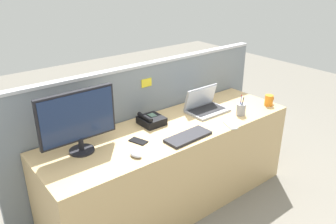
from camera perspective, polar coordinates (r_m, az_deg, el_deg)
ground_plane at (r=3.23m, az=0.57°, el=-14.73°), size 10.00×10.00×0.00m
desk at (r=3.01m, az=0.60°, el=-9.05°), size 2.23×0.69×0.76m
cubicle_divider at (r=3.16m, az=-3.77°, el=-2.54°), size 2.62×0.08×1.22m
desktop_monitor at (r=2.44m, az=-14.84°, el=-1.16°), size 0.56×0.18×0.46m
laptop at (r=3.13m, az=6.16°, el=1.11°), size 0.36×0.25×0.22m
desk_phone at (r=2.86m, az=-2.85°, el=-1.37°), size 0.19×0.20×0.10m
keyboard_main at (r=2.65m, az=3.38°, el=-4.13°), size 0.39×0.17×0.02m
computer_mouse_right_hand at (r=2.41m, az=-5.37°, el=-7.10°), size 0.08×0.11×0.03m
pen_cup at (r=3.10m, az=12.11°, el=0.46°), size 0.08×0.08×0.18m
cell_phone_black_slab at (r=2.61m, az=-4.98°, el=-4.87°), size 0.11×0.15×0.01m
cell_phone_white_slab at (r=2.89m, az=10.41°, el=-2.17°), size 0.11×0.17×0.01m
coffee_mug at (r=3.37m, az=16.53°, el=1.90°), size 0.12×0.08×0.10m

